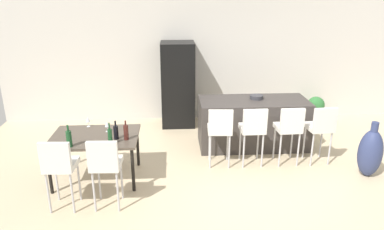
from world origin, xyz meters
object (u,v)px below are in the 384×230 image
bar_chair_middle (253,127)px  wine_bottle_left (126,132)px  kitchen_island (253,123)px  bar_chair_left (220,128)px  potted_plant (316,107)px  dining_chair_far (105,162)px  wine_bottle_right (110,136)px  wine_bottle_near (116,132)px  floor_vase (370,153)px  wine_bottle_middle (69,138)px  bar_chair_right (289,126)px  refrigerator (178,85)px  fruit_bowl (256,97)px  wine_glass_end (88,119)px  dining_chair_near (59,164)px  dining_table (95,140)px  bar_chair_far (321,126)px  wine_glass_far (107,124)px

bar_chair_middle → wine_bottle_left: bar_chair_middle is taller
kitchen_island → bar_chair_left: (-0.75, -0.82, 0.24)m
bar_chair_middle → potted_plant: bearing=47.0°
dining_chair_far → wine_bottle_left: bearing=72.4°
wine_bottle_left → wine_bottle_right: bearing=-142.8°
bar_chair_middle → wine_bottle_near: bar_chair_middle is taller
wine_bottle_right → floor_vase: wine_bottle_right is taller
kitchen_island → wine_bottle_left: (-2.24, -1.32, 0.40)m
bar_chair_left → potted_plant: 3.26m
wine_bottle_middle → bar_chair_right: bearing=11.6°
refrigerator → floor_vase: refrigerator is taller
refrigerator → fruit_bowl: bearing=-38.5°
wine_glass_end → potted_plant: bearing=23.0°
dining_chair_near → wine_bottle_right: 0.81m
dining_table → dining_chair_far: (0.30, -0.84, 0.02)m
dining_chair_near → wine_bottle_near: (0.66, 0.70, 0.15)m
kitchen_island → dining_table: kitchen_island is taller
dining_chair_near → bar_chair_middle: bearing=22.1°
dining_chair_far → floor_vase: dining_chair_far is taller
wine_bottle_near → bar_chair_far: bearing=7.8°
potted_plant → refrigerator: bearing=179.8°
fruit_bowl → wine_bottle_left: bearing=-148.5°
kitchen_island → wine_glass_far: (-2.58, -0.98, 0.40)m
bar_chair_middle → wine_bottle_right: (-2.27, -0.66, 0.17)m
dining_chair_far → dining_table: bearing=109.6°
floor_vase → bar_chair_middle: bearing=165.0°
bar_chair_left → refrigerator: refrigerator is taller
wine_bottle_right → wine_bottle_middle: (-0.58, -0.05, 0.00)m
dining_chair_far → wine_bottle_near: 0.72m
dining_chair_near → wine_bottle_left: bearing=39.3°
wine_bottle_left → wine_bottle_middle: bearing=-164.9°
bar_chair_far → dining_chair_near: same height
bar_chair_left → bar_chair_far: same height
wine_bottle_left → potted_plant: size_ratio=0.52×
bar_chair_right → fruit_bowl: size_ratio=4.19×
dining_table → kitchen_island: bearing=22.6°
bar_chair_left → wine_bottle_left: bearing=-161.5°
kitchen_island → bar_chair_far: size_ratio=1.95×
bar_chair_middle → refrigerator: size_ratio=0.57×
wine_bottle_left → fruit_bowl: bearing=31.5°
wine_bottle_near → kitchen_island: bearing=28.2°
bar_chair_middle → wine_bottle_middle: size_ratio=3.16×
bar_chair_middle → wine_bottle_near: bearing=-168.2°
bar_chair_far → dining_table: 3.75m
floor_vase → kitchen_island: bearing=141.1°
floor_vase → dining_chair_far: bearing=-170.6°
bar_chair_middle → dining_chair_near: (-2.87, -1.17, 0.00)m
wine_bottle_left → refrigerator: 2.71m
wine_bottle_right → refrigerator: bearing=69.1°
dining_chair_far → wine_bottle_left: 0.72m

